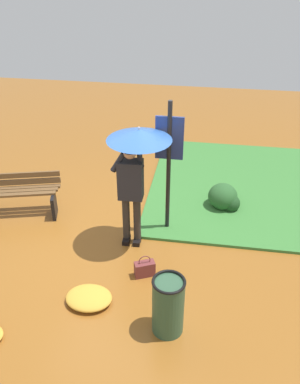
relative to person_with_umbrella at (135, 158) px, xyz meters
name	(u,v)px	position (x,y,z in m)	size (l,w,h in m)	color
ground_plane	(120,242)	(-0.28, -0.08, -1.55)	(18.00, 18.00, 0.00)	brown
grass_verge	(270,189)	(2.36, 2.06, -1.53)	(4.80, 4.00, 0.05)	#387533
person_with_umbrella	(135,158)	(0.00, 0.00, 0.00)	(0.96, 0.96, 2.04)	#2D2823
info_sign_post	(169,153)	(0.45, 0.45, -0.11)	(0.44, 0.07, 2.30)	black
handbag	(145,269)	(0.26, -0.79, -1.42)	(0.33, 0.25, 0.37)	brown
park_bench	(20,193)	(-2.25, 0.53, -1.15)	(1.43, 0.73, 0.75)	black
trash_bin	(168,305)	(0.72, -1.72, -1.13)	(0.42, 0.42, 0.83)	#2D5138
shrub_cluster	(224,198)	(1.42, 1.24, -1.32)	(0.60, 0.54, 0.49)	#285628
leaf_pile_by_bench	(89,298)	(-0.41, -1.43, -1.48)	(0.65, 0.52, 0.14)	gold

